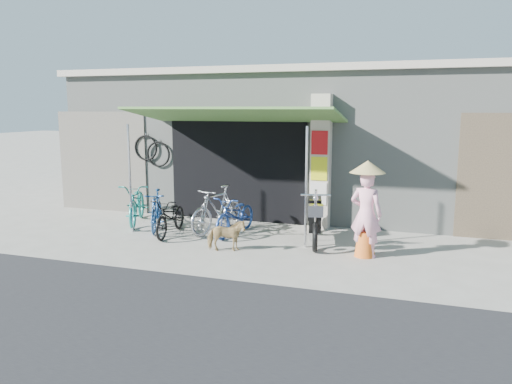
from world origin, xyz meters
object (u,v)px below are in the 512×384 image
(street_dog, at_px, (226,236))
(moped, at_px, (315,217))
(bike_black, at_px, (171,216))
(bike_silver, at_px, (218,210))
(bike_teal, at_px, (137,203))
(nun, at_px, (366,210))
(bike_blue, at_px, (156,211))
(bike_navy, at_px, (236,215))

(street_dog, bearing_deg, moped, -70.69)
(bike_black, xyz_separation_m, moped, (3.03, 0.43, 0.10))
(street_dog, bearing_deg, bike_silver, 8.56)
(bike_teal, height_order, moped, moped)
(bike_teal, height_order, nun, nun)
(bike_blue, xyz_separation_m, bike_silver, (1.37, 0.24, 0.07))
(bike_blue, relative_size, bike_silver, 0.87)
(bike_navy, bearing_deg, moped, 5.88)
(bike_teal, bearing_deg, street_dog, -50.49)
(street_dog, height_order, nun, nun)
(nun, bearing_deg, bike_navy, -4.04)
(bike_silver, height_order, street_dog, bike_silver)
(bike_silver, distance_m, moped, 2.16)
(moped, height_order, nun, nun)
(bike_black, height_order, nun, nun)
(bike_blue, xyz_separation_m, bike_navy, (1.80, 0.22, -0.02))
(bike_black, relative_size, street_dog, 2.15)
(bike_teal, xyz_separation_m, moped, (4.29, -0.27, 0.02))
(bike_silver, xyz_separation_m, moped, (2.16, -0.07, -0.01))
(bike_teal, height_order, bike_blue, bike_teal)
(bike_blue, distance_m, moped, 3.53)
(bike_teal, distance_m, nun, 5.48)
(bike_teal, xyz_separation_m, bike_blue, (0.76, -0.45, -0.04))
(bike_silver, height_order, moped, moped)
(bike_teal, xyz_separation_m, street_dog, (2.83, -1.48, -0.18))
(bike_black, bearing_deg, bike_navy, 12.97)
(bike_blue, distance_m, nun, 4.67)
(bike_black, bearing_deg, bike_blue, 145.64)
(bike_silver, relative_size, street_dog, 2.37)
(bike_silver, bearing_deg, bike_blue, -153.00)
(bike_teal, bearing_deg, moped, -26.58)
(bike_navy, xyz_separation_m, nun, (2.82, -0.76, 0.45))
(bike_blue, distance_m, street_dog, 2.32)
(bike_blue, bearing_deg, bike_silver, -11.72)
(bike_teal, bearing_deg, bike_navy, -27.99)
(bike_silver, bearing_deg, bike_black, -133.43)
(bike_blue, relative_size, street_dog, 2.07)
(bike_blue, height_order, moped, moped)
(bike_blue, relative_size, moped, 0.77)
(street_dog, relative_size, moped, 0.37)
(bike_teal, relative_size, nun, 1.05)
(moped, relative_size, nun, 1.10)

